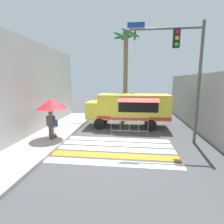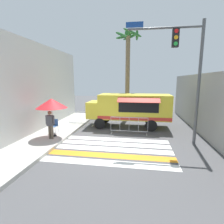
{
  "view_description": "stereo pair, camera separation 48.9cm",
  "coord_description": "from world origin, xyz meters",
  "px_view_note": "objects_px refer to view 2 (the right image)",
  "views": [
    {
      "loc": [
        1.01,
        -9.02,
        3.43
      ],
      "look_at": [
        -0.33,
        2.54,
        1.35
      ],
      "focal_mm": 28.0,
      "sensor_mm": 36.0,
      "label": 1
    },
    {
      "loc": [
        1.49,
        -8.96,
        3.43
      ],
      "look_at": [
        -0.33,
        2.54,
        1.35
      ],
      "focal_mm": 28.0,
      "sensor_mm": 36.0,
      "label": 2
    }
  ],
  "objects_px": {
    "food_truck": "(128,107)",
    "barricade_front": "(129,126)",
    "traffic_signal_pole": "(186,62)",
    "palm_tree": "(128,62)",
    "barricade_side": "(81,119)",
    "vendor_person": "(50,123)",
    "patio_umbrella": "(52,103)",
    "folding_chair": "(54,125)"
  },
  "relations": [
    {
      "from": "traffic_signal_pole",
      "to": "patio_umbrella",
      "type": "xyz_separation_m",
      "value": [
        -7.35,
        -0.41,
        -2.22
      ]
    },
    {
      "from": "barricade_side",
      "to": "palm_tree",
      "type": "xyz_separation_m",
      "value": [
        3.33,
        3.34,
        4.49
      ]
    },
    {
      "from": "food_truck",
      "to": "folding_chair",
      "type": "bearing_deg",
      "value": -148.21
    },
    {
      "from": "traffic_signal_pole",
      "to": "barricade_front",
      "type": "distance_m",
      "value": 4.96
    },
    {
      "from": "food_truck",
      "to": "barricade_front",
      "type": "relative_size",
      "value": 2.49
    },
    {
      "from": "folding_chair",
      "to": "food_truck",
      "type": "bearing_deg",
      "value": 38.8
    },
    {
      "from": "food_truck",
      "to": "folding_chair",
      "type": "height_order",
      "value": "food_truck"
    },
    {
      "from": "barricade_front",
      "to": "barricade_side",
      "type": "bearing_deg",
      "value": 156.74
    },
    {
      "from": "traffic_signal_pole",
      "to": "folding_chair",
      "type": "relative_size",
      "value": 7.45
    },
    {
      "from": "food_truck",
      "to": "barricade_front",
      "type": "xyz_separation_m",
      "value": [
        0.2,
        -1.83,
        -0.92
      ]
    },
    {
      "from": "folding_chair",
      "to": "barricade_front",
      "type": "relative_size",
      "value": 0.36
    },
    {
      "from": "traffic_signal_pole",
      "to": "barricade_side",
      "type": "relative_size",
      "value": 3.29
    },
    {
      "from": "food_truck",
      "to": "folding_chair",
      "type": "distance_m",
      "value": 5.35
    },
    {
      "from": "food_truck",
      "to": "vendor_person",
      "type": "xyz_separation_m",
      "value": [
        -4.1,
        -3.96,
        -0.41
      ]
    },
    {
      "from": "traffic_signal_pole",
      "to": "palm_tree",
      "type": "xyz_separation_m",
      "value": [
        -3.42,
        6.22,
        0.68
      ]
    },
    {
      "from": "food_truck",
      "to": "vendor_person",
      "type": "bearing_deg",
      "value": -136.04
    },
    {
      "from": "vendor_person",
      "to": "barricade_side",
      "type": "relative_size",
      "value": 0.82
    },
    {
      "from": "food_truck",
      "to": "barricade_front",
      "type": "height_order",
      "value": "food_truck"
    },
    {
      "from": "traffic_signal_pole",
      "to": "vendor_person",
      "type": "bearing_deg",
      "value": -173.0
    },
    {
      "from": "traffic_signal_pole",
      "to": "folding_chair",
      "type": "distance_m",
      "value": 8.48
    },
    {
      "from": "traffic_signal_pole",
      "to": "vendor_person",
      "type": "distance_m",
      "value": 8.0
    },
    {
      "from": "food_truck",
      "to": "vendor_person",
      "type": "distance_m",
      "value": 5.72
    },
    {
      "from": "food_truck",
      "to": "barricade_side",
      "type": "relative_size",
      "value": 3.07
    },
    {
      "from": "vendor_person",
      "to": "palm_tree",
      "type": "distance_m",
      "value": 8.99
    },
    {
      "from": "patio_umbrella",
      "to": "barricade_side",
      "type": "distance_m",
      "value": 3.7
    },
    {
      "from": "patio_umbrella",
      "to": "food_truck",
      "type": "bearing_deg",
      "value": 39.55
    },
    {
      "from": "patio_umbrella",
      "to": "palm_tree",
      "type": "height_order",
      "value": "palm_tree"
    },
    {
      "from": "barricade_front",
      "to": "barricade_side",
      "type": "relative_size",
      "value": 1.23
    },
    {
      "from": "barricade_front",
      "to": "barricade_side",
      "type": "height_order",
      "value": "same"
    },
    {
      "from": "barricade_side",
      "to": "barricade_front",
      "type": "bearing_deg",
      "value": -23.26
    },
    {
      "from": "traffic_signal_pole",
      "to": "barricade_front",
      "type": "height_order",
      "value": "traffic_signal_pole"
    },
    {
      "from": "patio_umbrella",
      "to": "barricade_front",
      "type": "xyz_separation_m",
      "value": [
        4.41,
        1.65,
        -1.58
      ]
    },
    {
      "from": "traffic_signal_pole",
      "to": "patio_umbrella",
      "type": "height_order",
      "value": "traffic_signal_pole"
    },
    {
      "from": "traffic_signal_pole",
      "to": "palm_tree",
      "type": "bearing_deg",
      "value": 118.83
    },
    {
      "from": "folding_chair",
      "to": "vendor_person",
      "type": "xyz_separation_m",
      "value": [
        0.39,
        -1.17,
        0.39
      ]
    },
    {
      "from": "folding_chair",
      "to": "barricade_side",
      "type": "height_order",
      "value": "barricade_side"
    },
    {
      "from": "traffic_signal_pole",
      "to": "barricade_front",
      "type": "bearing_deg",
      "value": 157.09
    },
    {
      "from": "vendor_person",
      "to": "palm_tree",
      "type": "height_order",
      "value": "palm_tree"
    },
    {
      "from": "traffic_signal_pole",
      "to": "palm_tree",
      "type": "relative_size",
      "value": 0.83
    },
    {
      "from": "food_truck",
      "to": "traffic_signal_pole",
      "type": "distance_m",
      "value": 5.25
    },
    {
      "from": "traffic_signal_pole",
      "to": "barricade_side",
      "type": "bearing_deg",
      "value": 156.9
    },
    {
      "from": "patio_umbrella",
      "to": "vendor_person",
      "type": "relative_size",
      "value": 1.4
    }
  ]
}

